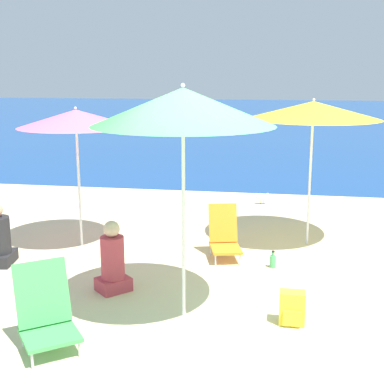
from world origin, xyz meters
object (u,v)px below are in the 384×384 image
object	(u,v)px
water_bottle	(273,261)
person_seated_near	(113,262)
beach_chair_orange	(224,235)
seagull	(263,197)
backpack_yellow	(292,308)
beach_umbrella_green	(183,107)
beach_chair_green	(46,312)
beach_umbrella_yellow	(313,110)
beach_umbrella_pink	(76,119)

from	to	relation	value
water_bottle	person_seated_near	bearing A→B (deg)	-149.52
beach_chair_orange	seagull	bearing A→B (deg)	67.55
backpack_yellow	beach_umbrella_green	bearing A→B (deg)	179.61
beach_umbrella_green	beach_chair_green	bearing A→B (deg)	-143.52
beach_chair_orange	person_seated_near	world-z (taller)	person_seated_near
beach_chair_green	backpack_yellow	size ratio (longest dim) A/B	2.26
beach_umbrella_yellow	beach_chair_orange	distance (m)	2.24
person_seated_near	beach_umbrella_green	bearing A→B (deg)	15.27
beach_chair_green	seagull	distance (m)	6.30
beach_umbrella_pink	person_seated_near	bearing A→B (deg)	-57.45
beach_umbrella_yellow	beach_chair_orange	bearing A→B (deg)	-145.21
beach_umbrella_green	beach_chair_orange	size ratio (longest dim) A/B	3.34
beach_chair_orange	backpack_yellow	world-z (taller)	beach_chair_orange
seagull	beach_chair_green	bearing A→B (deg)	-106.64
beach_umbrella_green	backpack_yellow	world-z (taller)	beach_umbrella_green
seagull	beach_chair_orange	bearing A→B (deg)	-97.36
beach_chair_orange	beach_umbrella_green	bearing A→B (deg)	-111.50
backpack_yellow	seagull	world-z (taller)	backpack_yellow
beach_umbrella_yellow	person_seated_near	world-z (taller)	beach_umbrella_yellow
beach_umbrella_pink	beach_chair_orange	bearing A→B (deg)	-4.30
beach_umbrella_green	seagull	world-z (taller)	beach_umbrella_green
beach_umbrella_green	beach_umbrella_yellow	world-z (taller)	beach_umbrella_green
beach_umbrella_yellow	water_bottle	bearing A→B (deg)	-113.27
backpack_yellow	water_bottle	world-z (taller)	backpack_yellow
beach_umbrella_pink	seagull	distance (m)	4.39
beach_chair_orange	seagull	distance (m)	3.26
backpack_yellow	seagull	distance (m)	5.20
beach_chair_orange	water_bottle	world-z (taller)	beach_chair_orange
beach_umbrella_pink	water_bottle	xyz separation A→B (m)	(2.88, -0.49, -1.82)
person_seated_near	beach_umbrella_pink	bearing A→B (deg)	166.42
beach_umbrella_yellow	water_bottle	xyz separation A→B (m)	(-0.49, -1.15, -1.93)
beach_umbrella_pink	backpack_yellow	world-z (taller)	beach_umbrella_pink
person_seated_near	backpack_yellow	size ratio (longest dim) A/B	2.44
beach_chair_green	beach_umbrella_yellow	bearing A→B (deg)	17.31
person_seated_near	water_bottle	world-z (taller)	person_seated_near
beach_umbrella_yellow	person_seated_near	xyz separation A→B (m)	(-2.36, -2.25, -1.66)
beach_chair_green	water_bottle	bearing A→B (deg)	12.69
beach_umbrella_yellow	beach_umbrella_pink	xyz separation A→B (m)	(-3.38, -0.66, -0.11)
beach_umbrella_green	person_seated_near	distance (m)	2.16
beach_umbrella_pink	beach_chair_orange	world-z (taller)	beach_umbrella_pink
beach_umbrella_green	water_bottle	bearing A→B (deg)	60.62
beach_chair_orange	seagull	xyz separation A→B (m)	(0.42, 3.22, -0.18)
beach_umbrella_green	beach_umbrella_pink	xyz separation A→B (m)	(-1.97, 2.11, -0.32)
beach_umbrella_pink	water_bottle	size ratio (longest dim) A/B	8.85
beach_umbrella_green	water_bottle	distance (m)	2.84
water_bottle	seagull	world-z (taller)	water_bottle
beach_umbrella_green	beach_umbrella_pink	bearing A→B (deg)	133.05
water_bottle	beach_umbrella_pink	bearing A→B (deg)	170.41
beach_umbrella_yellow	beach_chair_orange	world-z (taller)	beach_umbrella_yellow
beach_umbrella_yellow	beach_chair_green	world-z (taller)	beach_umbrella_yellow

